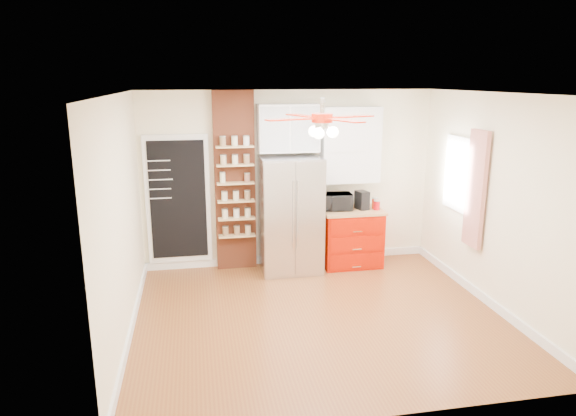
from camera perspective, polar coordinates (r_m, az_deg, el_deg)
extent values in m
plane|color=brown|center=(6.51, 3.45, -11.90)|extent=(4.50, 4.50, 0.00)
plane|color=white|center=(5.85, 3.85, 12.59)|extent=(4.50, 4.50, 0.00)
cube|color=#FFF8CD|center=(7.94, 0.15, 3.25)|extent=(4.50, 0.02, 2.70)
cube|color=#FFF8CD|center=(4.22, 10.26, -7.06)|extent=(4.50, 0.02, 2.70)
cube|color=#FFF8CD|center=(5.92, -18.00, -1.30)|extent=(0.02, 4.00, 2.70)
cube|color=#FFF8CD|center=(6.93, 22.02, 0.55)|extent=(0.02, 4.00, 2.70)
cube|color=white|center=(7.84, -12.11, 0.91)|extent=(0.95, 0.04, 1.95)
cube|color=black|center=(7.82, -12.12, 0.87)|extent=(0.82, 0.02, 1.78)
cube|color=brown|center=(7.76, -5.93, 2.90)|extent=(0.60, 0.16, 2.70)
cube|color=silver|center=(7.69, 0.29, -0.76)|extent=(0.90, 0.70, 1.75)
cube|color=white|center=(7.65, 0.03, 8.88)|extent=(0.90, 0.35, 0.70)
cube|color=#B41100|center=(8.09, 7.00, -3.39)|extent=(0.90, 0.60, 0.86)
cube|color=tan|center=(7.97, 7.10, -0.30)|extent=(0.94, 0.64, 0.04)
cube|color=white|center=(7.94, 6.95, 6.98)|extent=(0.90, 0.30, 1.15)
cube|color=white|center=(7.63, 18.47, 3.59)|extent=(0.04, 0.75, 1.05)
cube|color=red|center=(7.16, 20.14, 1.96)|extent=(0.06, 0.40, 1.55)
cylinder|color=silver|center=(5.85, 3.83, 11.12)|extent=(0.05, 0.05, 0.20)
cylinder|color=#B01F0A|center=(5.86, 3.81, 9.95)|extent=(0.24, 0.24, 0.10)
sphere|color=white|center=(5.87, 3.78, 8.40)|extent=(0.13, 0.13, 0.13)
imported|color=black|center=(7.89, 5.40, 0.71)|extent=(0.48, 0.34, 0.26)
cube|color=black|center=(7.97, 8.22, 0.87)|extent=(0.20, 0.25, 0.28)
cylinder|color=red|center=(7.98, 9.83, 0.28)|extent=(0.09, 0.09, 0.14)
cylinder|color=red|center=(8.06, 9.63, 0.49)|extent=(0.12, 0.12, 0.16)
cylinder|color=beige|center=(7.60, -7.29, 3.36)|extent=(0.08, 0.08, 0.14)
cylinder|color=#915F49|center=(7.63, -4.56, 3.37)|extent=(0.09, 0.09, 0.12)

